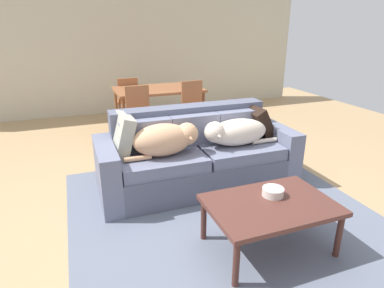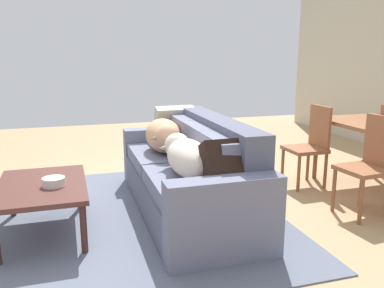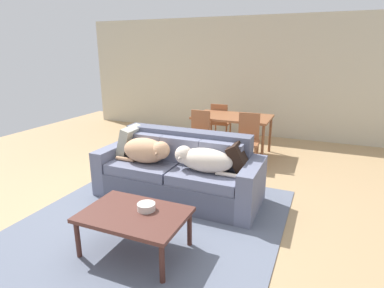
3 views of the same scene
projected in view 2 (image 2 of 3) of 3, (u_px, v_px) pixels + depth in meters
name	position (u px, v px, depth m)	size (l,w,h in m)	color
ground_plane	(162.00, 206.00, 3.98)	(10.00, 10.00, 0.00)	tan
area_rug	(109.00, 219.00, 3.64)	(2.92, 3.06, 0.01)	slate
couch	(190.00, 175.00, 3.79)	(2.23, 0.88, 0.89)	#55586C
dog_on_left_cushion	(164.00, 136.00, 4.05)	(0.80, 0.37, 0.34)	tan
dog_on_right_cushion	(187.00, 156.00, 3.32)	(0.88, 0.35, 0.31)	beige
throw_pillow_by_left_arm	(174.00, 126.00, 4.50)	(0.13, 0.44, 0.44)	#A9AA9A
throw_pillow_by_right_arm	(229.00, 166.00, 2.98)	(0.14, 0.38, 0.38)	black
coffee_table	(42.00, 189.00, 3.28)	(1.02, 0.70, 0.44)	#552E26
bowl_on_coffee_table	(54.00, 182.00, 3.22)	(0.18, 0.18, 0.07)	silver
dining_chair_near_left	(311.00, 143.00, 4.51)	(0.40, 0.40, 0.91)	#965835
dining_chair_near_right	(370.00, 161.00, 3.68)	(0.43, 0.43, 0.93)	#965835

